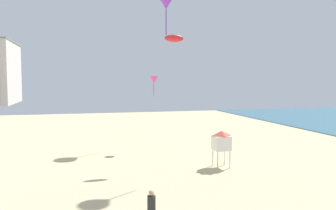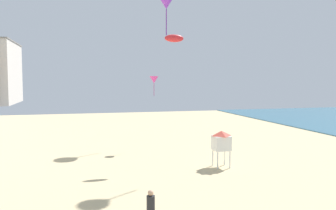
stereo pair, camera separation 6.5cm
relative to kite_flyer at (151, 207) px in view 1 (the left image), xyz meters
name	(u,v)px [view 1 (the left image)]	position (x,y,z in m)	size (l,w,h in m)	color
kite_flyer	(151,207)	(0.00, 0.00, 0.00)	(0.34, 0.34, 1.64)	#383D4C
lifeguard_stand	(221,141)	(6.81, 8.72, 0.92)	(1.10, 1.10, 2.55)	white
kite_magenta_delta	(154,80)	(3.80, 16.88, 5.16)	(0.78, 0.78, 1.78)	#DB3D9E
kite_red_parafoil	(174,38)	(4.27, 11.87, 8.27)	(1.47, 0.41, 0.57)	red
kite_purple_delta	(166,2)	(5.85, 20.47, 12.85)	(1.75, 1.75, 3.99)	purple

